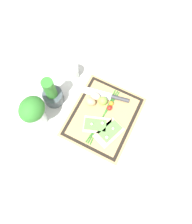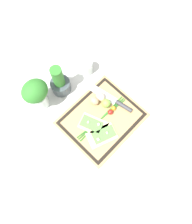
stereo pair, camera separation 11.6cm
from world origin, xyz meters
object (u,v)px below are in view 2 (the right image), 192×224
at_px(pizza_slice_far, 93,125).
at_px(herb_pot, 60,83).
at_px(pizza_slice_near, 102,135).
at_px(sauce_jar, 86,67).
at_px(cherry_tomato_yellow, 114,108).
at_px(knife, 117,102).
at_px(herb_glass, 36,94).
at_px(egg_pink, 100,97).
at_px(lime, 106,103).
at_px(egg_brown, 94,101).
at_px(cherry_tomato_red, 110,112).

relative_size(pizza_slice_far, herb_pot, 0.80).
distance_m(pizza_slice_near, sauce_jar, 0.40).
distance_m(cherry_tomato_yellow, herb_pot, 0.32).
bearing_deg(herb_pot, pizza_slice_far, -96.34).
bearing_deg(knife, herb_pot, 117.73).
height_order(pizza_slice_near, herb_glass, herb_glass).
distance_m(egg_pink, herb_pot, 0.23).
bearing_deg(lime, cherry_tomato_yellow, -76.65).
bearing_deg(sauce_jar, herb_pot, 174.03).
height_order(egg_brown, sauce_jar, sauce_jar).
height_order(knife, cherry_tomato_yellow, cherry_tomato_yellow).
xyz_separation_m(cherry_tomato_yellow, herb_glass, (-0.25, 0.31, 0.10)).
distance_m(egg_brown, herb_pot, 0.21).
xyz_separation_m(knife, cherry_tomato_yellow, (-0.04, -0.01, 0.00)).
distance_m(pizza_slice_far, herb_glass, 0.33).
bearing_deg(cherry_tomato_yellow, pizza_slice_near, -158.34).
xyz_separation_m(lime, cherry_tomato_yellow, (0.01, -0.05, -0.01)).
distance_m(pizza_slice_near, egg_brown, 0.19).
bearing_deg(lime, egg_brown, 119.47).
distance_m(lime, herb_pot, 0.27).
bearing_deg(cherry_tomato_red, pizza_slice_far, 170.47).
height_order(knife, herb_glass, herb_glass).
bearing_deg(pizza_slice_far, cherry_tomato_yellow, -6.74).
height_order(lime, herb_glass, herb_glass).
relative_size(cherry_tomato_red, sauce_jar, 0.31).
xyz_separation_m(pizza_slice_far, herb_glass, (-0.10, 0.29, 0.11)).
bearing_deg(cherry_tomato_red, egg_pink, 75.47).
bearing_deg(pizza_slice_near, sauce_jar, 56.85).
bearing_deg(egg_brown, cherry_tomato_yellow, -67.26).
height_order(pizza_slice_near, sauce_jar, sauce_jar).
bearing_deg(knife, egg_pink, 117.02).
height_order(egg_brown, egg_pink, same).
distance_m(egg_brown, cherry_tomato_yellow, 0.11).
bearing_deg(cherry_tomato_yellow, herb_pot, 110.36).
bearing_deg(lime, sauce_jar, 70.53).
relative_size(pizza_slice_far, sauce_jar, 1.85).
distance_m(egg_pink, cherry_tomato_red, 0.10).
bearing_deg(herb_glass, egg_brown, -45.59).
xyz_separation_m(pizza_slice_near, cherry_tomato_red, (0.12, 0.06, 0.01)).
height_order(pizza_slice_near, knife, pizza_slice_near).
xyz_separation_m(pizza_slice_near, pizza_slice_far, (0.01, 0.08, 0.00)).
height_order(pizza_slice_near, egg_brown, egg_brown).
xyz_separation_m(lime, herb_pot, (-0.10, 0.25, 0.03)).
xyz_separation_m(lime, cherry_tomato_red, (-0.02, -0.05, -0.01)).
height_order(herb_pot, herb_glass, herb_glass).
bearing_deg(pizza_slice_near, cherry_tomato_red, 25.29).
bearing_deg(sauce_jar, egg_pink, -112.17).
bearing_deg(cherry_tomato_red, lime, 69.93).
relative_size(pizza_slice_near, cherry_tomato_yellow, 6.80).
distance_m(knife, sauce_jar, 0.27).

